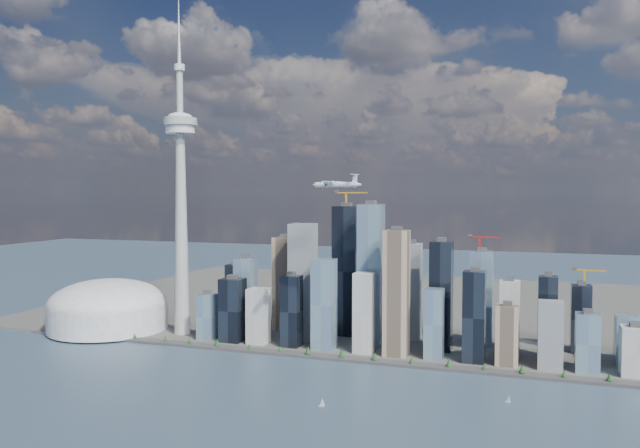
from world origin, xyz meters
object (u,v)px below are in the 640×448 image
(airplane, at_px, (336,184))
(needle_tower, at_px, (181,194))
(sailboat_east, at_px, (508,400))
(dome_stadium, at_px, (108,308))
(sailboat_west, at_px, (322,403))

(airplane, bearing_deg, needle_tower, 165.96)
(needle_tower, bearing_deg, sailboat_east, -17.84)
(dome_stadium, height_order, airplane, airplane)
(airplane, relative_size, sailboat_west, 6.87)
(needle_tower, bearing_deg, airplane, -19.29)
(sailboat_east, bearing_deg, needle_tower, 174.91)
(dome_stadium, bearing_deg, sailboat_east, -13.47)
(sailboat_east, bearing_deg, sailboat_west, -144.83)
(sailboat_west, xyz_separation_m, sailboat_east, (197.14, 81.32, -0.47))
(airplane, height_order, sailboat_east, airplane)
(airplane, bearing_deg, dome_stadium, 173.02)
(dome_stadium, xyz_separation_m, sailboat_west, (471.72, -241.55, -36.11))
(needle_tower, height_order, sailboat_east, needle_tower)
(sailboat_west, bearing_deg, dome_stadium, 151.67)
(dome_stadium, relative_size, sailboat_east, 22.47)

